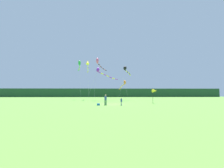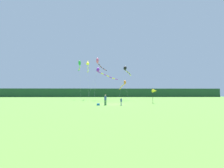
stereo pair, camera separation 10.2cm
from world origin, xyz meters
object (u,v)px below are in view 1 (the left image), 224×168
(person_adult, at_px, (106,99))
(kite_yellow, at_px, (88,64))
(person_child, at_px, (121,101))
(banner_flag_pole, at_px, (154,91))
(kite_black, at_px, (126,69))
(kite_rainbow, at_px, (98,62))
(kite_orange, at_px, (124,84))
(kite_purple, at_px, (101,72))
(kite_green, at_px, (79,64))
(cooler_box, at_px, (98,104))

(person_adult, xyz_separation_m, kite_yellow, (-5.42, 17.77, 9.44))
(person_child, relative_size, banner_flag_pole, 0.42)
(kite_black, distance_m, kite_rainbow, 8.20)
(kite_black, height_order, kite_orange, kite_black)
(banner_flag_pole, height_order, kite_black, kite_black)
(kite_purple, bearing_deg, person_adult, -84.06)
(kite_black, bearing_deg, kite_orange, 90.43)
(person_child, height_order, kite_black, kite_black)
(person_child, height_order, kite_orange, kite_orange)
(kite_rainbow, bearing_deg, person_child, -75.14)
(kite_yellow, bearing_deg, kite_green, 146.04)
(cooler_box, xyz_separation_m, kite_black, (6.37, 15.76, 8.33))
(kite_purple, bearing_deg, person_child, -73.73)
(banner_flag_pole, bearing_deg, kite_yellow, 136.85)
(kite_black, bearing_deg, cooler_box, -112.01)
(kite_black, relative_size, kite_yellow, 0.82)
(cooler_box, bearing_deg, banner_flag_pole, 22.35)
(cooler_box, xyz_separation_m, kite_orange, (6.34, 19.90, 4.62))
(person_adult, bearing_deg, kite_rainbow, 97.66)
(kite_black, xyz_separation_m, kite_yellow, (-10.66, 2.39, 1.91))
(banner_flag_pole, distance_m, kite_rainbow, 19.78)
(kite_green, height_order, kite_orange, kite_green)
(person_adult, distance_m, kite_green, 23.31)
(banner_flag_pole, relative_size, kite_yellow, 0.26)
(banner_flag_pole, bearing_deg, kite_orange, 104.87)
(cooler_box, height_order, kite_rainbow, kite_rainbow)
(kite_purple, bearing_deg, kite_orange, 49.11)
(kite_black, bearing_deg, person_child, -99.59)
(kite_green, relative_size, kite_rainbow, 0.98)
(kite_yellow, relative_size, kite_green, 0.97)
(person_adult, xyz_separation_m, kite_purple, (-1.25, 12.06, 6.23))
(kite_black, bearing_deg, kite_purple, -152.93)
(person_child, xyz_separation_m, kite_rainbow, (-4.85, 18.26, 10.14))
(cooler_box, height_order, banner_flag_pole, banner_flag_pole)
(kite_purple, relative_size, kite_green, 0.70)
(cooler_box, distance_m, kite_black, 18.93)
(person_adult, relative_size, banner_flag_pole, 0.58)
(person_adult, relative_size, kite_orange, 0.21)
(cooler_box, height_order, kite_orange, kite_orange)
(kite_green, bearing_deg, cooler_box, -70.70)
(person_child, height_order, kite_purple, kite_purple)
(person_child, relative_size, kite_yellow, 0.11)
(kite_black, xyz_separation_m, kite_orange, (-0.03, 4.14, -3.71))
(kite_black, bearing_deg, kite_rainbow, 164.66)
(cooler_box, bearing_deg, kite_yellow, 103.29)
(kite_black, xyz_separation_m, kite_purple, (-6.49, -3.32, -1.30))
(cooler_box, bearing_deg, person_adult, 18.87)
(kite_orange, bearing_deg, person_adult, -104.93)
(cooler_box, distance_m, kite_yellow, 21.28)
(person_adult, distance_m, banner_flag_pole, 10.24)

